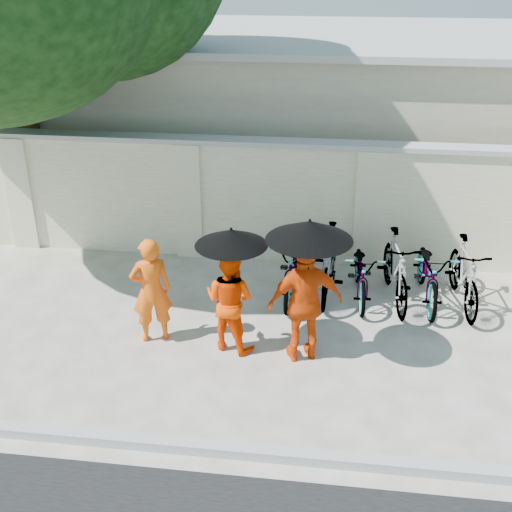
# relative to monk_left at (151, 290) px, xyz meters

# --- Properties ---
(ground) EXTENTS (80.00, 80.00, 0.00)m
(ground) POSITION_rel_monk_left_xyz_m (0.92, -0.40, -0.75)
(ground) COLOR beige
(kerb) EXTENTS (40.00, 0.16, 0.12)m
(kerb) POSITION_rel_monk_left_xyz_m (0.92, -2.10, -0.69)
(kerb) COLOR #9F9F9F
(kerb) RESTS_ON ground
(compound_wall) EXTENTS (20.00, 0.30, 2.00)m
(compound_wall) POSITION_rel_monk_left_xyz_m (1.92, 2.80, 0.25)
(compound_wall) COLOR #F1E8B8
(compound_wall) RESTS_ON ground
(building_behind) EXTENTS (14.00, 6.00, 3.20)m
(building_behind) POSITION_rel_monk_left_xyz_m (2.92, 6.60, 0.85)
(building_behind) COLOR #BDB58F
(building_behind) RESTS_ON ground
(monk_left) EXTENTS (0.65, 0.55, 1.51)m
(monk_left) POSITION_rel_monk_left_xyz_m (0.00, 0.00, 0.00)
(monk_left) COLOR #F55B0E
(monk_left) RESTS_ON ground
(monk_center) EXTENTS (0.84, 0.75, 1.44)m
(monk_center) POSITION_rel_monk_left_xyz_m (1.07, -0.06, -0.04)
(monk_center) COLOR #FF4200
(monk_center) RESTS_ON ground
(parasol_center) EXTENTS (0.92, 0.92, 0.95)m
(parasol_center) POSITION_rel_monk_left_xyz_m (1.12, -0.14, 0.90)
(parasol_center) COLOR black
(parasol_center) RESTS_ON ground
(monk_right) EXTENTS (1.05, 0.69, 1.65)m
(monk_right) POSITION_rel_monk_left_xyz_m (2.07, -0.19, 0.07)
(monk_right) COLOR #DF4208
(monk_right) RESTS_ON ground
(parasol_right) EXTENTS (1.06, 1.06, 1.05)m
(parasol_right) POSITION_rel_monk_left_xyz_m (2.09, -0.27, 1.11)
(parasol_right) COLOR black
(parasol_right) RESTS_ON ground
(bike_0) EXTENTS (0.78, 1.92, 0.99)m
(bike_0) POSITION_rel_monk_left_xyz_m (1.83, 1.53, -0.26)
(bike_0) COLOR gray
(bike_0) RESTS_ON ground
(bike_1) EXTENTS (0.62, 1.81, 1.07)m
(bike_1) POSITION_rel_monk_left_xyz_m (2.34, 1.60, -0.22)
(bike_1) COLOR gray
(bike_1) RESTS_ON ground
(bike_2) EXTENTS (0.64, 1.65, 0.86)m
(bike_2) POSITION_rel_monk_left_xyz_m (2.84, 1.52, -0.33)
(bike_2) COLOR gray
(bike_2) RESTS_ON ground
(bike_3) EXTENTS (0.71, 1.83, 1.07)m
(bike_3) POSITION_rel_monk_left_xyz_m (3.34, 1.50, -0.22)
(bike_3) COLOR gray
(bike_3) RESTS_ON ground
(bike_4) EXTENTS (0.66, 1.79, 0.93)m
(bike_4) POSITION_rel_monk_left_xyz_m (3.84, 1.56, -0.29)
(bike_4) COLOR gray
(bike_4) RESTS_ON ground
(bike_5) EXTENTS (0.60, 1.73, 1.02)m
(bike_5) POSITION_rel_monk_left_xyz_m (4.34, 1.50, -0.24)
(bike_5) COLOR gray
(bike_5) RESTS_ON ground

